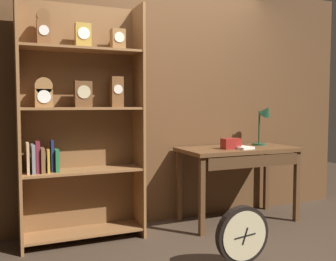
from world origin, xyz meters
TOP-DOWN VIEW (x-y plane):
  - back_wood_panel at (0.00, 1.30)m, footprint 4.80×0.05m
  - bookshelf at (-0.92, 1.01)m, footprint 1.11×0.33m
  - workbench at (0.76, 0.90)m, footprint 1.26×0.62m
  - desk_lamp at (1.16, 1.01)m, footprint 0.20×0.21m
  - toolbox_small at (0.62, 0.86)m, footprint 0.19×0.11m
  - open_repair_manual at (0.73, 0.82)m, footprint 0.19×0.24m
  - round_clock_large at (0.11, -0.10)m, footprint 0.45×0.11m

SIDE VIEW (x-z plane):
  - round_clock_large at x=0.11m, z-range 0.00..0.49m
  - workbench at x=0.76m, z-range 0.30..1.11m
  - open_repair_manual at x=0.73m, z-range 0.80..0.83m
  - toolbox_small at x=0.62m, z-range 0.80..0.91m
  - desk_lamp at x=1.16m, z-range 0.87..1.34m
  - bookshelf at x=-0.92m, z-range 0.02..2.22m
  - back_wood_panel at x=0.00m, z-range 0.00..2.60m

